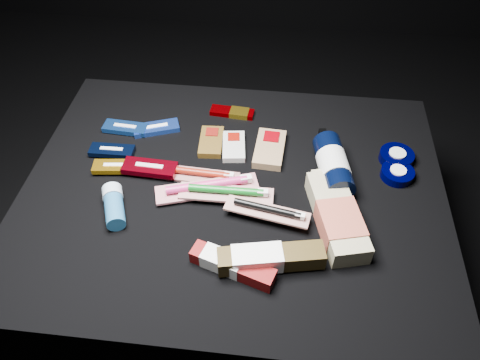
# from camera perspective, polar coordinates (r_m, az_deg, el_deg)

# --- Properties ---
(ground) EXTENTS (3.00, 3.00, 0.00)m
(ground) POSITION_cam_1_polar(r_m,az_deg,el_deg) (1.41, -0.67, -12.07)
(ground) COLOR black
(ground) RESTS_ON ground
(cloth_table) EXTENTS (0.98, 0.78, 0.40)m
(cloth_table) POSITION_cam_1_polar(r_m,az_deg,el_deg) (1.24, -0.75, -7.27)
(cloth_table) COLOR black
(cloth_table) RESTS_ON ground
(luna_bar_0) EXTENTS (0.13, 0.08, 0.02)m
(luna_bar_0) POSITION_cam_1_polar(r_m,az_deg,el_deg) (1.25, -10.17, 6.25)
(luna_bar_0) COLOR #2248B7
(luna_bar_0) RESTS_ON cloth_table
(luna_bar_1) EXTENTS (0.12, 0.05, 0.02)m
(luna_bar_1) POSITION_cam_1_polar(r_m,az_deg,el_deg) (1.26, -13.79, 6.20)
(luna_bar_1) COLOR #184595
(luna_bar_1) RESTS_ON cloth_table
(luna_bar_2) EXTENTS (0.11, 0.04, 0.01)m
(luna_bar_2) POSITION_cam_1_polar(r_m,az_deg,el_deg) (1.20, -15.34, 3.48)
(luna_bar_2) COLOR black
(luna_bar_2) RESTS_ON cloth_table
(luna_bar_3) EXTENTS (0.11, 0.05, 0.01)m
(luna_bar_3) POSITION_cam_1_polar(r_m,az_deg,el_deg) (1.16, -14.90, 1.59)
(luna_bar_3) COLOR #B37D0F
(luna_bar_3) RESTS_ON cloth_table
(luna_bar_4) EXTENTS (0.13, 0.05, 0.02)m
(luna_bar_4) POSITION_cam_1_polar(r_m,az_deg,el_deg) (1.13, -10.95, 1.47)
(luna_bar_4) COLOR #68020E
(luna_bar_4) RESTS_ON cloth_table
(clif_bar_0) EXTENTS (0.06, 0.11, 0.02)m
(clif_bar_0) POSITION_cam_1_polar(r_m,az_deg,el_deg) (1.19, -3.51, 4.81)
(clif_bar_0) COLOR #513913
(clif_bar_0) RESTS_ON cloth_table
(clif_bar_1) EXTENTS (0.07, 0.11, 0.02)m
(clif_bar_1) POSITION_cam_1_polar(r_m,az_deg,el_deg) (1.18, -0.77, 4.25)
(clif_bar_1) COLOR beige
(clif_bar_1) RESTS_ON cloth_table
(clif_bar_2) EXTENTS (0.08, 0.13, 0.02)m
(clif_bar_2) POSITION_cam_1_polar(r_m,az_deg,el_deg) (1.17, 3.67, 3.98)
(clif_bar_2) COLOR #967450
(clif_bar_2) RESTS_ON cloth_table
(power_bar) EXTENTS (0.12, 0.05, 0.01)m
(power_bar) POSITION_cam_1_polar(r_m,az_deg,el_deg) (1.28, -0.67, 8.22)
(power_bar) COLOR #6E0002
(power_bar) RESTS_ON cloth_table
(lotion_bottle) EXTENTS (0.10, 0.22, 0.07)m
(lotion_bottle) POSITION_cam_1_polar(r_m,az_deg,el_deg) (1.11, 11.29, 1.80)
(lotion_bottle) COLOR black
(lotion_bottle) RESTS_ON cloth_table
(cream_tin_upper) EXTENTS (0.08, 0.08, 0.03)m
(cream_tin_upper) POSITION_cam_1_polar(r_m,az_deg,el_deg) (1.21, 18.53, 2.72)
(cream_tin_upper) COLOR black
(cream_tin_upper) RESTS_ON cloth_table
(cream_tin_lower) EXTENTS (0.08, 0.08, 0.02)m
(cream_tin_lower) POSITION_cam_1_polar(r_m,az_deg,el_deg) (1.17, 18.62, 0.76)
(cream_tin_lower) COLOR black
(cream_tin_lower) RESTS_ON cloth_table
(bodywash_bottle) EXTENTS (0.14, 0.25, 0.05)m
(bodywash_bottle) POSITION_cam_1_polar(r_m,az_deg,el_deg) (1.02, 11.76, -4.48)
(bodywash_bottle) COLOR tan
(bodywash_bottle) RESTS_ON cloth_table
(deodorant_stick) EXTENTS (0.08, 0.12, 0.04)m
(deodorant_stick) POSITION_cam_1_polar(r_m,az_deg,el_deg) (1.06, -15.11, -3.04)
(deodorant_stick) COLOR #205884
(deodorant_stick) RESTS_ON cloth_table
(toothbrush_pack_0) EXTENTS (0.20, 0.06, 0.02)m
(toothbrush_pack_0) POSITION_cam_1_polar(r_m,az_deg,el_deg) (1.11, -5.17, 0.73)
(toothbrush_pack_0) COLOR #B2A8A6
(toothbrush_pack_0) RESTS_ON cloth_table
(toothbrush_pack_1) EXTENTS (0.24, 0.12, 0.03)m
(toothbrush_pack_1) POSITION_cam_1_polar(r_m,az_deg,el_deg) (1.07, -3.87, -0.83)
(toothbrush_pack_1) COLOR beige
(toothbrush_pack_1) RESTS_ON cloth_table
(toothbrush_pack_2) EXTENTS (0.21, 0.05, 0.02)m
(toothbrush_pack_2) POSITION_cam_1_polar(r_m,az_deg,el_deg) (1.05, -1.55, -1.49)
(toothbrush_pack_2) COLOR silver
(toothbrush_pack_2) RESTS_ON cloth_table
(toothbrush_pack_3) EXTENTS (0.19, 0.08, 0.02)m
(toothbrush_pack_3) POSITION_cam_1_polar(r_m,az_deg,el_deg) (1.01, 3.47, -3.73)
(toothbrush_pack_3) COLOR beige
(toothbrush_pack_3) RESTS_ON cloth_table
(toothpaste_carton_red) EXTENTS (0.18, 0.09, 0.03)m
(toothpaste_carton_red) POSITION_cam_1_polar(r_m,az_deg,el_deg) (0.94, -1.36, -10.22)
(toothpaste_carton_red) COLOR maroon
(toothpaste_carton_red) RESTS_ON cloth_table
(toothpaste_carton_green) EXTENTS (0.22, 0.09, 0.04)m
(toothpaste_carton_green) POSITION_cam_1_polar(r_m,az_deg,el_deg) (0.94, 3.20, -9.52)
(toothpaste_carton_green) COLOR #3C2D10
(toothpaste_carton_green) RESTS_ON cloth_table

